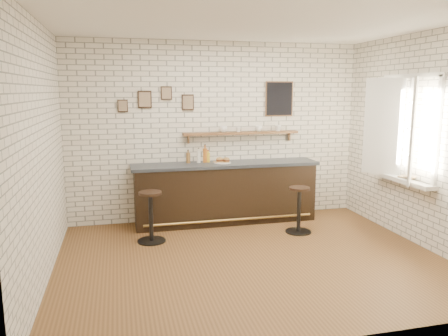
{
  "coord_description": "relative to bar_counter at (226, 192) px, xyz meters",
  "views": [
    {
      "loc": [
        -1.64,
        -5.23,
        2.19
      ],
      "look_at": [
        -0.15,
        0.9,
        1.07
      ],
      "focal_mm": 35.0,
      "sensor_mm": 36.0,
      "label": 1
    }
  ],
  "objects": [
    {
      "name": "book_lower",
      "position": [
        2.31,
        -1.52,
        0.43
      ],
      "size": [
        0.26,
        0.29,
        0.02
      ],
      "primitive_type": "imported",
      "rotation": [
        0.0,
        0.0,
        0.43
      ],
      "color": "tan",
      "rests_on": "window_sill"
    },
    {
      "name": "bar_stool_right",
      "position": [
        0.97,
        -0.82,
        -0.12
      ],
      "size": [
        0.4,
        0.4,
        0.72
      ],
      "color": "black",
      "rests_on": "ground"
    },
    {
      "name": "window_sill",
      "position": [
        2.33,
        -1.4,
        0.39
      ],
      "size": [
        0.2,
        1.35,
        0.06
      ],
      "color": "white",
      "rests_on": "ground"
    },
    {
      "name": "shelf_cup_b",
      "position": [
        0.27,
        0.2,
        1.04
      ],
      "size": [
        0.12,
        0.12,
        0.08
      ],
      "primitive_type": "imported",
      "rotation": [
        0.0,
        0.0,
        1.1
      ],
      "color": "white",
      "rests_on": "wall_shelf"
    },
    {
      "name": "condiment_bottle_yellow",
      "position": [
        -0.27,
        0.13,
        0.59
      ],
      "size": [
        0.06,
        0.06,
        0.2
      ],
      "color": "gold",
      "rests_on": "bar_counter"
    },
    {
      "name": "bar_counter",
      "position": [
        0.0,
        0.0,
        0.0
      ],
      "size": [
        3.1,
        0.65,
        1.01
      ],
      "color": "black",
      "rests_on": "ground"
    },
    {
      "name": "sandwich_plate",
      "position": [
        -0.05,
        0.01,
        0.51
      ],
      "size": [
        0.28,
        0.28,
        0.01
      ],
      "primitive_type": "cylinder",
      "color": "white",
      "rests_on": "bar_counter"
    },
    {
      "name": "wall_shelf",
      "position": [
        0.33,
        0.2,
        0.97
      ],
      "size": [
        2.0,
        0.18,
        0.18
      ],
      "color": "brown",
      "rests_on": "ground"
    },
    {
      "name": "shelf_cup_d",
      "position": [
        0.98,
        0.2,
        1.04
      ],
      "size": [
        0.14,
        0.14,
        0.1
      ],
      "primitive_type": "imported",
      "rotation": [
        0.0,
        0.0,
        0.4
      ],
      "color": "white",
      "rests_on": "wall_shelf"
    },
    {
      "name": "shelf_cup_a",
      "position": [
        0.01,
        0.2,
        1.05
      ],
      "size": [
        0.18,
        0.18,
        0.11
      ],
      "primitive_type": "imported",
      "rotation": [
        0.0,
        0.0,
        0.39
      ],
      "color": "white",
      "rests_on": "wall_shelf"
    },
    {
      "name": "casement_window",
      "position": [
        2.28,
        -1.4,
        1.14
      ],
      "size": [
        0.4,
        1.3,
        1.56
      ],
      "color": "white",
      "rests_on": "ground"
    },
    {
      "name": "potato_chips",
      "position": [
        -0.06,
        0.01,
        0.52
      ],
      "size": [
        0.27,
        0.19,
        0.0
      ],
      "color": "gold",
      "rests_on": "sandwich_plate"
    },
    {
      "name": "bitters_bottle_brown",
      "position": [
        -0.6,
        0.13,
        0.59
      ],
      "size": [
        0.07,
        0.07,
        0.22
      ],
      "color": "brown",
      "rests_on": "bar_counter"
    },
    {
      "name": "bar_stool_left",
      "position": [
        -1.3,
        -0.71,
        -0.1
      ],
      "size": [
        0.43,
        0.43,
        0.75
      ],
      "color": "black",
      "rests_on": "ground"
    },
    {
      "name": "book_upper",
      "position": [
        2.31,
        -1.49,
        0.45
      ],
      "size": [
        0.23,
        0.26,
        0.02
      ],
      "primitive_type": "imported",
      "rotation": [
        0.0,
        0.0,
        -0.45
      ],
      "color": "tan",
      "rests_on": "book_lower"
    },
    {
      "name": "bitters_bottle_white",
      "position": [
        -0.43,
        0.13,
        0.6
      ],
      "size": [
        0.06,
        0.06,
        0.25
      ],
      "color": "beige",
      "rests_on": "bar_counter"
    },
    {
      "name": "back_wall_decor",
      "position": [
        0.15,
        0.28,
        1.54
      ],
      "size": [
        2.96,
        0.02,
        0.56
      ],
      "color": "black",
      "rests_on": "ground"
    },
    {
      "name": "ciabatta_sandwich",
      "position": [
        -0.04,
        0.01,
        0.55
      ],
      "size": [
        0.25,
        0.18,
        0.08
      ],
      "color": "#B08548",
      "rests_on": "sandwich_plate"
    },
    {
      "name": "shelf_cup_c",
      "position": [
        0.63,
        0.2,
        1.04
      ],
      "size": [
        0.13,
        0.13,
        0.1
      ],
      "primitive_type": "imported",
      "rotation": [
        0.0,
        0.0,
        1.53
      ],
      "color": "white",
      "rests_on": "wall_shelf"
    },
    {
      "name": "bitters_bottle_amber",
      "position": [
        -0.32,
        0.13,
        0.63
      ],
      "size": [
        0.07,
        0.07,
        0.3
      ],
      "color": "#A9591B",
      "rests_on": "bar_counter"
    },
    {
      "name": "ground",
      "position": [
        -0.07,
        -1.7,
        -0.51
      ],
      "size": [
        5.0,
        5.0,
        0.0
      ],
      "primitive_type": "plane",
      "color": "brown",
      "rests_on": "ground"
    }
  ]
}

